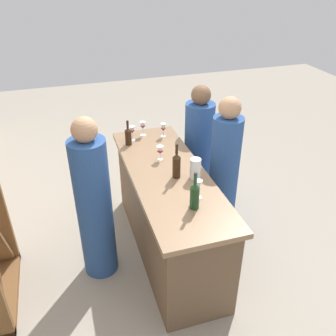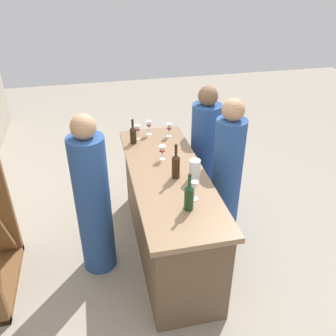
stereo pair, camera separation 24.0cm
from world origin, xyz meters
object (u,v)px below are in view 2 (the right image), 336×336
(person_right_guest, at_px, (93,203))
(wine_bottle_second_left_amber_brown, at_px, (176,165))
(wine_bottle_leftmost_olive_green, at_px, (189,196))
(wine_glass_near_left, at_px, (169,128))
(wine_glass_near_center, at_px, (195,187))
(person_left_guest, at_px, (227,176))
(person_center_guest, at_px, (205,152))
(wine_glass_far_center, at_px, (138,129))
(water_pitcher, at_px, (195,170))
(wine_bottle_center_amber_brown, at_px, (133,134))
(wine_glass_far_left, at_px, (149,125))
(wine_glass_near_right, at_px, (163,150))

(person_right_guest, bearing_deg, wine_bottle_second_left_amber_brown, -16.44)
(wine_bottle_leftmost_olive_green, xyz_separation_m, wine_glass_near_left, (1.35, -0.14, -0.02))
(wine_glass_near_center, bearing_deg, person_left_guest, -41.77)
(wine_bottle_second_left_amber_brown, relative_size, person_center_guest, 0.22)
(wine_glass_far_center, relative_size, person_right_guest, 0.10)
(water_pitcher, relative_size, person_left_guest, 0.12)
(wine_bottle_leftmost_olive_green, height_order, person_left_guest, person_left_guest)
(person_right_guest, bearing_deg, wine_glass_far_center, 42.47)
(wine_glass_near_left, bearing_deg, wine_bottle_center_amber_brown, 100.94)
(wine_glass_far_center, bearing_deg, wine_glass_far_left, -57.48)
(wine_glass_near_right, bearing_deg, wine_bottle_leftmost_olive_green, -177.60)
(wine_glass_far_left, xyz_separation_m, person_center_guest, (-0.11, -0.64, -0.36))
(wine_bottle_second_left_amber_brown, xyz_separation_m, wine_glass_far_center, (0.86, 0.22, -0.01))
(wine_bottle_center_amber_brown, height_order, wine_glass_near_left, wine_bottle_center_amber_brown)
(wine_glass_far_center, relative_size, person_left_guest, 0.11)
(wine_glass_near_right, bearing_deg, wine_bottle_second_left_amber_brown, -172.60)
(person_left_guest, bearing_deg, wine_glass_near_right, -11.64)
(water_pitcher, relative_size, person_center_guest, 0.13)
(person_right_guest, bearing_deg, wine_glass_near_right, 10.10)
(wine_bottle_leftmost_olive_green, relative_size, wine_bottle_second_left_amber_brown, 0.97)
(wine_glass_far_center, bearing_deg, wine_bottle_center_amber_brown, 144.23)
(wine_glass_near_center, height_order, water_pitcher, water_pitcher)
(wine_bottle_second_left_amber_brown, xyz_separation_m, person_right_guest, (0.03, 0.77, -0.32))
(wine_bottle_second_left_amber_brown, relative_size, wine_glass_near_right, 2.25)
(wine_bottle_center_amber_brown, bearing_deg, wine_glass_near_right, -150.53)
(wine_glass_far_center, bearing_deg, person_right_guest, 146.63)
(wine_glass_near_left, relative_size, person_left_guest, 0.10)
(wine_bottle_leftmost_olive_green, distance_m, person_left_guest, 1.00)
(wine_glass_near_right, xyz_separation_m, wine_glass_far_left, (0.60, 0.03, 0.01))
(wine_glass_far_left, distance_m, person_left_guest, 1.05)
(wine_glass_near_center, bearing_deg, person_right_guest, 64.69)
(wine_bottle_center_amber_brown, height_order, water_pitcher, wine_bottle_center_amber_brown)
(wine_glass_near_left, distance_m, wine_glass_far_left, 0.23)
(wine_bottle_leftmost_olive_green, relative_size, person_left_guest, 0.21)
(water_pitcher, xyz_separation_m, person_left_guest, (0.29, -0.44, -0.30))
(wine_glass_far_left, bearing_deg, water_pitcher, -166.81)
(wine_bottle_leftmost_olive_green, height_order, wine_glass_far_center, wine_bottle_leftmost_olive_green)
(water_pitcher, bearing_deg, wine_glass_far_center, 22.33)
(wine_bottle_second_left_amber_brown, bearing_deg, wine_glass_near_center, -169.05)
(wine_glass_near_center, height_order, wine_glass_far_center, wine_glass_near_center)
(wine_glass_near_center, xyz_separation_m, wine_glass_far_left, (1.32, 0.15, -0.01))
(wine_bottle_second_left_amber_brown, distance_m, wine_glass_near_left, 0.87)
(wine_glass_far_left, xyz_separation_m, wine_glass_far_center, (-0.09, 0.14, 0.01))
(wine_glass_near_left, xyz_separation_m, wine_glass_far_center, (0.01, 0.35, 0.02))
(person_center_guest, relative_size, person_right_guest, 0.93)
(wine_glass_near_left, distance_m, wine_glass_near_center, 1.23)
(water_pitcher, bearing_deg, wine_bottle_second_left_amber_brown, 67.65)
(wine_bottle_center_amber_brown, bearing_deg, water_pitcher, -152.29)
(wine_glass_far_center, xyz_separation_m, water_pitcher, (-0.93, -0.38, -0.02))
(person_left_guest, bearing_deg, person_center_guest, -86.54)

